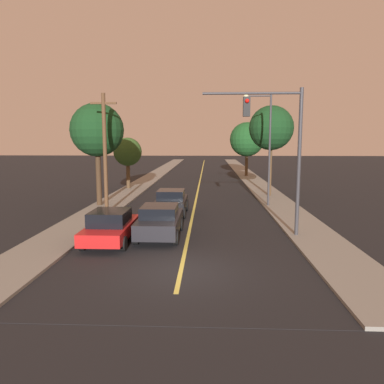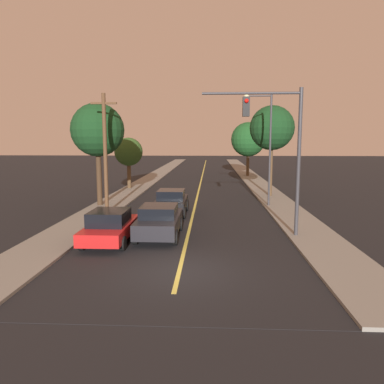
{
  "view_description": "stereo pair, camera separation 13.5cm",
  "coord_description": "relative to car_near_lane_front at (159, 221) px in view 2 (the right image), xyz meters",
  "views": [
    {
      "loc": [
        0.97,
        -12.81,
        4.66
      ],
      "look_at": [
        0.0,
        9.18,
        1.6
      ],
      "focal_mm": 35.0,
      "sensor_mm": 36.0,
      "label": 1
    },
    {
      "loc": [
        1.1,
        -12.81,
        4.66
      ],
      "look_at": [
        0.0,
        9.18,
        1.6
      ],
      "focal_mm": 35.0,
      "sensor_mm": 36.0,
      "label": 2
    }
  ],
  "objects": [
    {
      "name": "sidewalk_left",
      "position": [
        -4.73,
        31.25,
        -0.75
      ],
      "size": [
        2.5,
        80.0,
        0.12
      ],
      "color": "gray",
      "rests_on": "ground"
    },
    {
      "name": "traffic_signal_mast",
      "position": [
        5.61,
        0.31,
        3.96
      ],
      "size": [
        4.66,
        0.42,
        6.94
      ],
      "color": "#333338",
      "rests_on": "ground"
    },
    {
      "name": "road_surface",
      "position": [
        1.36,
        31.25,
        -0.8
      ],
      "size": [
        9.68,
        80.0,
        0.01
      ],
      "color": "black",
      "rests_on": "ground"
    },
    {
      "name": "car_near_lane_second",
      "position": [
        0.0,
        5.53,
        0.01
      ],
      "size": [
        1.96,
        4.16,
        1.59
      ],
      "color": "black",
      "rests_on": "ground"
    },
    {
      "name": "tree_left_near",
      "position": [
        -5.37,
        8.22,
        4.52
      ],
      "size": [
        3.67,
        3.67,
        7.08
      ],
      "color": "#3D2B1C",
      "rests_on": "ground"
    },
    {
      "name": "tree_right_near",
      "position": [
        7.36,
        13.2,
        4.8
      ],
      "size": [
        3.58,
        3.58,
        7.3
      ],
      "color": "#4C3823",
      "rests_on": "ground"
    },
    {
      "name": "car_near_lane_front",
      "position": [
        0.0,
        0.0,
        0.0
      ],
      "size": [
        2.01,
        4.43,
        1.57
      ],
      "color": "black",
      "rests_on": "ground"
    },
    {
      "name": "sidewalk_right",
      "position": [
        7.44,
        31.25,
        -0.75
      ],
      "size": [
        2.5,
        80.0,
        0.12
      ],
      "color": "gray",
      "rests_on": "ground"
    },
    {
      "name": "ground_plane",
      "position": [
        1.36,
        -4.75,
        -0.81
      ],
      "size": [
        200.0,
        200.0,
        0.0
      ],
      "primitive_type": "plane",
      "color": "black"
    },
    {
      "name": "utility_pole_left",
      "position": [
        -4.08,
        5.43,
        3.15
      ],
      "size": [
        1.6,
        0.24,
        7.37
      ],
      "color": "#513823",
      "rests_on": "ground"
    },
    {
      "name": "streetlamp_right",
      "position": [
        6.11,
        8.64,
        4.18
      ],
      "size": [
        1.94,
        0.36,
        7.66
      ],
      "color": "#333338",
      "rests_on": "ground"
    },
    {
      "name": "car_outer_lane_front",
      "position": [
        -2.13,
        -1.02,
        -0.05
      ],
      "size": [
        1.97,
        4.4,
        1.51
      ],
      "color": "red",
      "rests_on": "ground"
    },
    {
      "name": "tree_left_far",
      "position": [
        -5.31,
        17.59,
        2.72
      ],
      "size": [
        2.66,
        2.66,
        4.78
      ],
      "color": "#4C3823",
      "rests_on": "ground"
    },
    {
      "name": "tree_right_far",
      "position": [
        7.2,
        30.59,
        3.92
      ],
      "size": [
        4.33,
        4.33,
        6.8
      ],
      "color": "#4C3823",
      "rests_on": "ground"
    }
  ]
}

